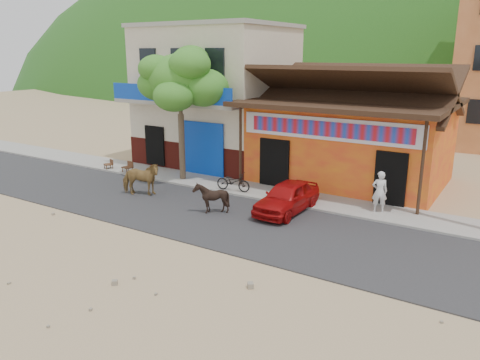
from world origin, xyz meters
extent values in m
plane|color=#9E825B|center=(0.00, 0.00, 0.00)|extent=(120.00, 120.00, 0.00)
cube|color=#28282B|center=(0.00, 2.50, 0.02)|extent=(60.00, 5.00, 0.04)
cube|color=gray|center=(0.00, 6.00, 0.06)|extent=(60.00, 2.00, 0.12)
cube|color=orange|center=(2.00, 10.00, 1.80)|extent=(8.00, 6.00, 3.60)
cube|color=beige|center=(-5.50, 10.00, 3.50)|extent=(7.00, 6.00, 7.00)
ellipsoid|color=#194C14|center=(0.00, 70.00, 12.00)|extent=(100.00, 40.00, 24.00)
imported|color=olive|center=(-4.55, 2.98, 0.74)|extent=(1.83, 1.40, 1.41)
imported|color=black|center=(-0.78, 2.73, 0.62)|extent=(1.15, 1.04, 1.17)
imported|color=#A30B0C|center=(1.55, 4.31, 0.62)|extent=(1.46, 3.43, 1.15)
imported|color=black|center=(-1.50, 5.34, 0.52)|extent=(1.58, 0.71, 0.80)
imported|color=silver|center=(4.50, 5.95, 0.89)|extent=(0.66, 0.57, 1.54)
camera|label=1|loc=(8.86, -10.66, 5.83)|focal=35.00mm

